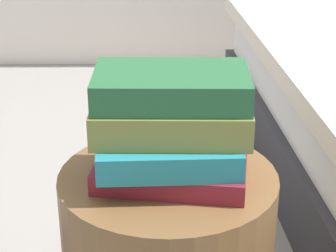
# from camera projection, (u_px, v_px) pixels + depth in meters

# --- Properties ---
(book_maroon) EXTENTS (0.31, 0.23, 0.04)m
(book_maroon) POSITION_uv_depth(u_px,v_px,m) (172.00, 167.00, 1.17)
(book_maroon) COLOR maroon
(book_maroon) RESTS_ON side_table
(book_teal) EXTENTS (0.27, 0.21, 0.05)m
(book_teal) POSITION_uv_depth(u_px,v_px,m) (168.00, 147.00, 1.15)
(book_teal) COLOR #1E727F
(book_teal) RESTS_ON book_maroon
(book_olive) EXTENTS (0.29, 0.17, 0.06)m
(book_olive) POSITION_uv_depth(u_px,v_px,m) (171.00, 119.00, 1.13)
(book_olive) COLOR olive
(book_olive) RESTS_ON book_teal
(book_forest) EXTENTS (0.28, 0.18, 0.06)m
(book_forest) POSITION_uv_depth(u_px,v_px,m) (171.00, 86.00, 1.11)
(book_forest) COLOR #1E512D
(book_forest) RESTS_ON book_olive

